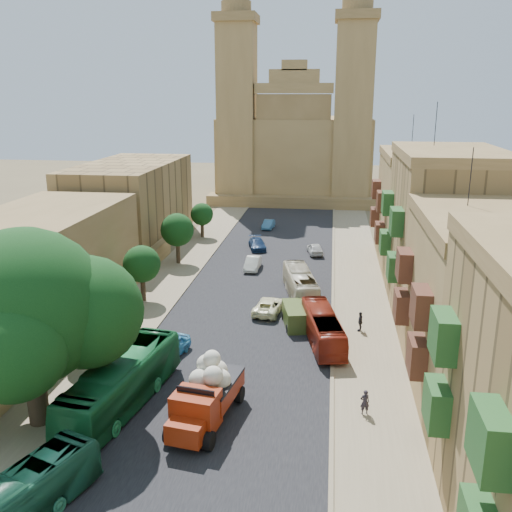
% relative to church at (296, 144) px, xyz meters
% --- Properties ---
extents(ground, '(260.00, 260.00, 0.00)m').
position_rel_church_xyz_m(ground, '(0.00, -78.61, -9.52)').
color(ground, brown).
extents(road_surface, '(14.00, 140.00, 0.01)m').
position_rel_church_xyz_m(road_surface, '(0.00, -48.61, -9.51)').
color(road_surface, black).
rests_on(road_surface, ground).
extents(sidewalk_east, '(5.00, 140.00, 0.01)m').
position_rel_church_xyz_m(sidewalk_east, '(9.50, -48.61, -9.51)').
color(sidewalk_east, '#807054').
rests_on(sidewalk_east, ground).
extents(sidewalk_west, '(5.00, 140.00, 0.01)m').
position_rel_church_xyz_m(sidewalk_west, '(-9.50, -48.61, -9.51)').
color(sidewalk_west, '#807054').
rests_on(sidewalk_west, ground).
extents(kerb_east, '(0.25, 140.00, 0.12)m').
position_rel_church_xyz_m(kerb_east, '(7.00, -48.61, -9.46)').
color(kerb_east, '#807054').
rests_on(kerb_east, ground).
extents(kerb_west, '(0.25, 140.00, 0.12)m').
position_rel_church_xyz_m(kerb_west, '(-7.00, -48.61, -9.46)').
color(kerb_west, '#807054').
rests_on(kerb_west, ground).
extents(townhouse_b, '(9.00, 14.00, 14.90)m').
position_rel_church_xyz_m(townhouse_b, '(15.95, -67.61, -3.86)').
color(townhouse_b, olive).
rests_on(townhouse_b, ground).
extents(townhouse_c, '(9.00, 14.00, 17.40)m').
position_rel_church_xyz_m(townhouse_c, '(15.95, -53.61, -2.61)').
color(townhouse_c, olive).
rests_on(townhouse_c, ground).
extents(townhouse_d, '(9.00, 14.00, 15.90)m').
position_rel_church_xyz_m(townhouse_d, '(15.95, -39.61, -3.36)').
color(townhouse_d, olive).
rests_on(townhouse_d, ground).
extents(west_wall, '(1.00, 40.00, 1.80)m').
position_rel_church_xyz_m(west_wall, '(-12.50, -58.61, -8.62)').
color(west_wall, olive).
rests_on(west_wall, ground).
extents(west_building_low, '(10.00, 28.00, 8.40)m').
position_rel_church_xyz_m(west_building_low, '(-18.00, -60.61, -5.32)').
color(west_building_low, brown).
rests_on(west_building_low, ground).
extents(west_building_mid, '(10.00, 22.00, 10.00)m').
position_rel_church_xyz_m(west_building_mid, '(-18.00, -34.61, -4.52)').
color(west_building_mid, olive).
rests_on(west_building_mid, ground).
extents(church, '(28.00, 22.50, 36.30)m').
position_rel_church_xyz_m(church, '(0.00, 0.00, 0.00)').
color(church, olive).
rests_on(church, ground).
extents(ficus_tree, '(11.34, 10.43, 11.34)m').
position_rel_church_xyz_m(ficus_tree, '(-9.40, -74.61, -2.81)').
color(ficus_tree, '#322619').
rests_on(ficus_tree, ground).
extents(street_tree_a, '(2.93, 2.93, 4.51)m').
position_rel_church_xyz_m(street_tree_a, '(-10.00, -66.61, -6.51)').
color(street_tree_a, '#322619').
rests_on(street_tree_a, ground).
extents(street_tree_b, '(3.33, 3.33, 5.12)m').
position_rel_church_xyz_m(street_tree_b, '(-10.00, -54.61, -6.09)').
color(street_tree_b, '#322619').
rests_on(street_tree_b, ground).
extents(street_tree_c, '(3.63, 3.63, 5.58)m').
position_rel_church_xyz_m(street_tree_c, '(-10.00, -42.61, -5.77)').
color(street_tree_c, '#322619').
rests_on(street_tree_c, ground).
extents(street_tree_d, '(2.92, 2.92, 4.49)m').
position_rel_church_xyz_m(street_tree_d, '(-10.00, -30.61, -6.52)').
color(street_tree_d, '#322619').
rests_on(street_tree_d, ground).
extents(red_truck, '(3.61, 7.02, 3.93)m').
position_rel_church_xyz_m(red_truck, '(-0.10, -73.24, -7.79)').
color(red_truck, maroon).
rests_on(red_truck, ground).
extents(olive_pickup, '(2.53, 4.25, 1.64)m').
position_rel_church_xyz_m(olive_pickup, '(4.00, -58.61, -8.71)').
color(olive_pickup, '#3E4F1D').
rests_on(olive_pickup, ground).
extents(bus_green_south, '(5.07, 9.12, 2.49)m').
position_rel_church_xyz_m(bus_green_south, '(-6.50, -82.71, -8.27)').
color(bus_green_south, '#206245').
rests_on(bus_green_south, ground).
extents(bus_green_north, '(4.28, 11.37, 3.09)m').
position_rel_church_xyz_m(bus_green_north, '(-5.40, -72.34, -7.97)').
color(bus_green_north, '#176532').
rests_on(bus_green_north, ground).
extents(bus_red_east, '(3.70, 8.91, 2.42)m').
position_rel_church_xyz_m(bus_red_east, '(6.23, -61.61, -8.31)').
color(bus_red_east, maroon).
rests_on(bus_red_east, ground).
extents(bus_cream_east, '(3.97, 9.28, 2.52)m').
position_rel_church_xyz_m(bus_cream_east, '(4.00, -51.84, -8.26)').
color(bus_cream_east, beige).
rests_on(bus_cream_east, ground).
extents(car_blue_a, '(2.66, 4.40, 1.40)m').
position_rel_church_xyz_m(car_blue_a, '(-4.50, -65.52, -8.81)').
color(car_blue_a, '#3B95C6').
rests_on(car_blue_a, ground).
extents(car_white_a, '(1.48, 4.05, 1.33)m').
position_rel_church_xyz_m(car_white_a, '(-1.52, -43.87, -8.85)').
color(car_white_a, white).
rests_on(car_white_a, ground).
extents(car_cream, '(2.68, 4.77, 1.26)m').
position_rel_church_xyz_m(car_cream, '(1.57, -56.13, -8.89)').
color(car_cream, '#F9F3BF').
rests_on(car_cream, ground).
extents(car_dkblue, '(2.86, 4.74, 1.29)m').
position_rel_church_xyz_m(car_dkblue, '(-2.12, -35.67, -8.87)').
color(car_dkblue, navy).
rests_on(car_dkblue, ground).
extents(car_white_b, '(2.25, 4.11, 1.32)m').
position_rel_church_xyz_m(car_white_b, '(4.86, -37.02, -8.85)').
color(car_white_b, beige).
rests_on(car_white_b, ground).
extents(car_blue_b, '(1.59, 3.75, 1.20)m').
position_rel_church_xyz_m(car_blue_b, '(-1.98, -24.66, -8.91)').
color(car_blue_b, teal).
rests_on(car_blue_b, ground).
extents(pedestrian_a, '(0.64, 0.50, 1.54)m').
position_rel_church_xyz_m(pedestrian_a, '(8.88, -71.30, -8.74)').
color(pedestrian_a, '#241F27').
rests_on(pedestrian_a, ground).
extents(pedestrian_c, '(0.61, 1.01, 1.61)m').
position_rel_church_xyz_m(pedestrian_c, '(9.13, -59.05, -8.71)').
color(pedestrian_c, '#2E2D33').
rests_on(pedestrian_c, ground).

